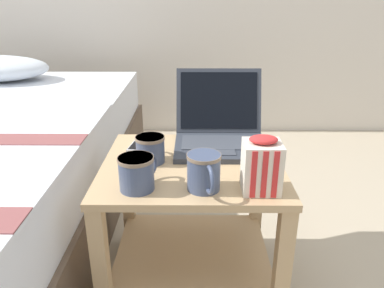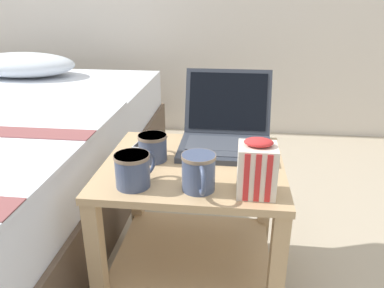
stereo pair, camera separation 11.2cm
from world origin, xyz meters
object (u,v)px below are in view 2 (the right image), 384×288
at_px(laptop, 226,132).
at_px(mug_front_right, 133,168).
at_px(mug_front_left, 153,146).
at_px(snack_bag, 257,169).
at_px(mug_mid_center, 199,171).
at_px(cell_phone, 149,141).

height_order(laptop, mug_front_right, laptop).
height_order(laptop, mug_front_left, laptop).
bearing_deg(snack_bag, mug_front_left, 149.83).
relative_size(mug_front_right, snack_bag, 0.81).
bearing_deg(mug_mid_center, mug_front_left, 132.18).
bearing_deg(cell_phone, laptop, 1.63).
bearing_deg(laptop, snack_bag, -75.06).
height_order(snack_bag, cell_phone, snack_bag).
xyz_separation_m(mug_front_left, snack_bag, (0.32, -0.18, 0.03)).
bearing_deg(mug_front_right, cell_phone, 95.13).
relative_size(laptop, cell_phone, 1.95).
height_order(mug_front_left, mug_mid_center, mug_mid_center).
relative_size(mug_front_right, mug_mid_center, 0.94).
xyz_separation_m(snack_bag, cell_phone, (-0.36, 0.33, -0.07)).
bearing_deg(mug_mid_center, mug_front_right, 178.87).
relative_size(mug_front_left, snack_bag, 0.82).
relative_size(mug_mid_center, snack_bag, 0.86).
bearing_deg(mug_mid_center, cell_phone, 122.87).
height_order(mug_mid_center, snack_bag, snack_bag).
bearing_deg(laptop, mug_mid_center, -100.80).
relative_size(laptop, mug_mid_center, 2.40).
xyz_separation_m(mug_mid_center, snack_bag, (0.15, -0.00, 0.02)).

